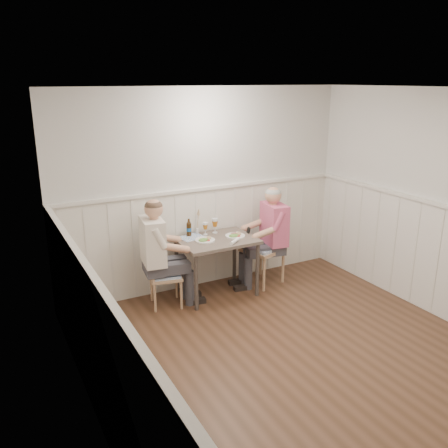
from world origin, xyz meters
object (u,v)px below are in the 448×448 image
grass_vase (197,222)px  man_in_pink (271,243)px  chair_right (266,244)px  diner_cream (157,262)px  beer_bottle (189,228)px  dining_table (217,246)px  chair_left (161,273)px

grass_vase → man_in_pink: bearing=-18.9°
chair_right → diner_cream: 1.56m
chair_right → beer_bottle: size_ratio=4.31×
dining_table → chair_right: (0.77, 0.04, -0.11)m
beer_bottle → grass_vase: 0.14m
beer_bottle → grass_vase: (0.13, 0.03, 0.06)m
dining_table → diner_cream: 0.80m
chair_left → beer_bottle: 0.70m
beer_bottle → dining_table: bearing=-45.5°
dining_table → beer_bottle: beer_bottle is taller
chair_left → grass_vase: 0.83m
chair_right → dining_table: bearing=-176.9°
dining_table → grass_vase: bearing=114.4°
chair_left → diner_cream: diner_cream is taller
diner_cream → chair_right: bearing=0.9°
diner_cream → grass_vase: bearing=22.5°
dining_table → chair_left: bearing=179.2°
dining_table → chair_left: size_ratio=1.22×
chair_right → grass_vase: (-0.90, 0.25, 0.37)m
diner_cream → beer_bottle: bearing=24.9°
man_in_pink → chair_right: bearing=116.5°
diner_cream → dining_table: bearing=-1.2°
dining_table → chair_right: chair_right is taller
beer_bottle → grass_vase: bearing=11.7°
dining_table → man_in_pink: (0.80, -0.03, -0.08)m
grass_vase → chair_left: bearing=-155.5°
chair_left → man_in_pink: man_in_pink is taller
man_in_pink → beer_bottle: man_in_pink is taller
dining_table → man_in_pink: man_in_pink is taller
beer_bottle → grass_vase: size_ratio=0.65×
dining_table → diner_cream: size_ratio=0.69×
chair_left → diner_cream: 0.16m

